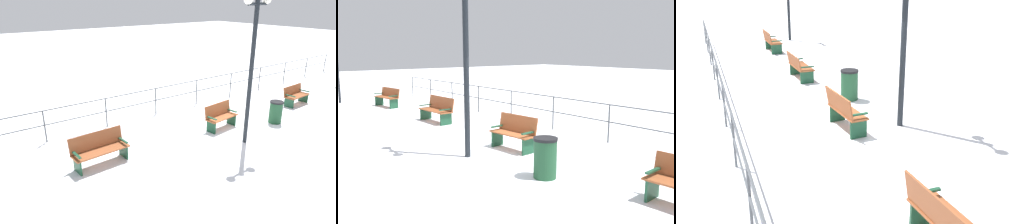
{
  "view_description": "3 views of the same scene",
  "coord_description": "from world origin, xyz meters",
  "views": [
    {
      "loc": [
        7.39,
        -7.89,
        4.59
      ],
      "look_at": [
        -1.46,
        -1.36,
        0.5
      ],
      "focal_mm": 33.07,
      "sensor_mm": 36.0,
      "label": 1
    },
    {
      "loc": [
        6.08,
        7.4,
        2.67
      ],
      "look_at": [
        -0.98,
        -1.55,
        0.72
      ],
      "focal_mm": 39.23,
      "sensor_mm": 36.0,
      "label": 2
    },
    {
      "loc": [
        -3.13,
        -8.78,
        3.8
      ],
      "look_at": [
        -0.13,
        -0.26,
        0.54
      ],
      "focal_mm": 45.59,
      "sensor_mm": 36.0,
      "label": 3
    }
  ],
  "objects": [
    {
      "name": "ground_plane",
      "position": [
        0.0,
        0.0,
        0.0
      ],
      "size": [
        80.0,
        80.0,
        0.0
      ],
      "primitive_type": "plane",
      "color": "white",
      "rests_on": "ground"
    },
    {
      "name": "bench_third",
      "position": [
        -0.03,
        -0.01,
        0.47
      ],
      "size": [
        0.63,
        1.41,
        0.93
      ],
      "rotation": [
        0.0,
        0.0,
        0.09
      ],
      "color": "brown",
      "rests_on": "ground"
    },
    {
      "name": "bench_fourth",
      "position": [
        0.04,
        4.72,
        0.43
      ],
      "size": [
        0.62,
        1.45,
        0.84
      ],
      "rotation": [
        0.0,
        0.0,
        0.05
      ],
      "color": "brown",
      "rests_on": "ground"
    },
    {
      "name": "bench_fifth",
      "position": [
        -0.02,
        9.45,
        0.45
      ],
      "size": [
        0.62,
        1.38,
        0.9
      ],
      "rotation": [
        0.0,
        0.0,
        0.04
      ],
      "color": "brown",
      "rests_on": "ground"
    },
    {
      "name": "waterfront_railing",
      "position": [
        -2.64,
        0.0,
        0.77
      ],
      "size": [
        0.05,
        24.59,
        1.13
      ],
      "color": "#4C5156",
      "rests_on": "ground"
    },
    {
      "name": "trash_bin",
      "position": [
        0.86,
        2.1,
        0.44
      ],
      "size": [
        0.51,
        0.51,
        0.87
      ],
      "color": "#1E4C2D",
      "rests_on": "ground"
    }
  ]
}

